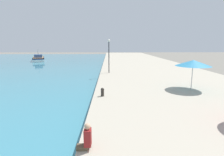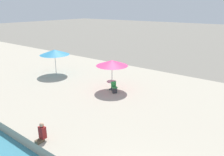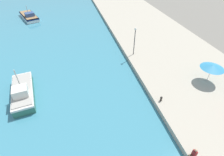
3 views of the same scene
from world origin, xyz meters
TOP-DOWN VIEW (x-y plane):
  - cafe_umbrella_pink at (8.54, 7.91)m, footprint 2.62×2.62m
  - cafe_umbrella_white at (8.48, 15.13)m, footprint 2.95×2.95m
  - cafe_table at (8.44, 7.88)m, footprint 0.80×0.80m
  - cafe_chair_left at (8.03, 7.29)m, footprint 0.57×0.58m
  - person_at_quay at (0.37, 6.27)m, footprint 0.56×0.36m

SIDE VIEW (x-z plane):
  - cafe_chair_left at x=8.03m, z-range 0.55..1.46m
  - person_at_quay at x=0.37m, z-range 0.62..1.66m
  - cafe_table at x=8.44m, z-range 0.84..1.58m
  - cafe_umbrella_pink at x=8.54m, z-range 1.71..4.25m
  - cafe_umbrella_white at x=8.48m, z-range 1.70..4.28m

